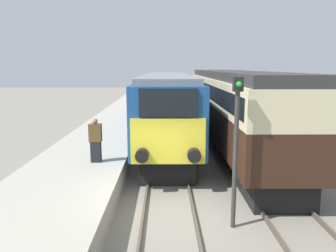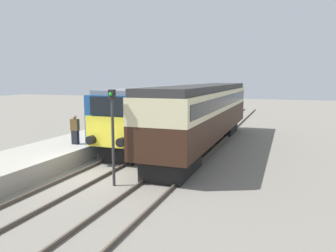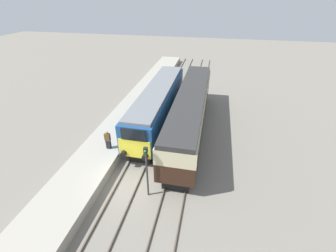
{
  "view_description": "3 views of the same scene",
  "coord_description": "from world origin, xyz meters",
  "px_view_note": "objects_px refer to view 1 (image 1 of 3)",
  "views": [
    {
      "loc": [
        -0.1,
        -8.63,
        4.19
      ],
      "look_at": [
        0.0,
        1.96,
        2.28
      ],
      "focal_mm": 35.0,
      "sensor_mm": 36.0,
      "label": 1
    },
    {
      "loc": [
        8.27,
        -12.05,
        4.4
      ],
      "look_at": [
        1.7,
        5.96,
        1.6
      ],
      "focal_mm": 35.0,
      "sensor_mm": 36.0,
      "label": 2
    },
    {
      "loc": [
        5.18,
        -10.71,
        11.88
      ],
      "look_at": [
        1.7,
        5.96,
        1.6
      ],
      "focal_mm": 24.0,
      "sensor_mm": 36.0,
      "label": 3
    }
  ],
  "objects_px": {
    "person_on_platform": "(96,141)",
    "passenger_carriage": "(233,102)",
    "signal_post": "(236,141)",
    "locomotive": "(167,105)"
  },
  "relations": [
    {
      "from": "person_on_platform",
      "to": "locomotive",
      "type": "bearing_deg",
      "value": 68.28
    },
    {
      "from": "locomotive",
      "to": "passenger_carriage",
      "type": "height_order",
      "value": "passenger_carriage"
    },
    {
      "from": "person_on_platform",
      "to": "passenger_carriage",
      "type": "bearing_deg",
      "value": 41.54
    },
    {
      "from": "locomotive",
      "to": "signal_post",
      "type": "relative_size",
      "value": 3.86
    },
    {
      "from": "passenger_carriage",
      "to": "person_on_platform",
      "type": "xyz_separation_m",
      "value": [
        -5.99,
        -5.31,
        -0.82
      ]
    },
    {
      "from": "person_on_platform",
      "to": "signal_post",
      "type": "xyz_separation_m",
      "value": [
        4.29,
        -3.4,
        0.76
      ]
    },
    {
      "from": "locomotive",
      "to": "person_on_platform",
      "type": "relative_size",
      "value": 9.55
    },
    {
      "from": "passenger_carriage",
      "to": "signal_post",
      "type": "bearing_deg",
      "value": -101.04
    },
    {
      "from": "locomotive",
      "to": "person_on_platform",
      "type": "height_order",
      "value": "locomotive"
    },
    {
      "from": "passenger_carriage",
      "to": "signal_post",
      "type": "height_order",
      "value": "passenger_carriage"
    }
  ]
}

